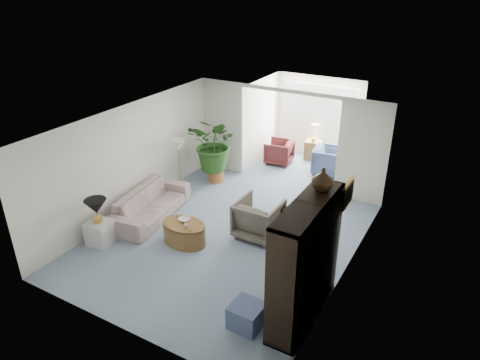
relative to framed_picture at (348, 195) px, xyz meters
The scene contains 26 objects.
floor 2.99m from the framed_picture, behind, with size 6.00×6.00×0.00m, color #899EB5.
sunroom_floor 5.16m from the framed_picture, 120.36° to the left, with size 2.60×2.60×0.00m, color #899EB5.
back_pier_left 5.37m from the framed_picture, 144.59° to the left, with size 1.20×0.12×2.50m, color white.
back_pier_right 3.18m from the framed_picture, 100.24° to the left, with size 1.20×0.12×2.50m, color white.
back_header 4.03m from the framed_picture, 128.43° to the left, with size 2.60×0.12×0.10m, color white.
window_pane 5.83m from the framed_picture, 114.98° to the left, with size 2.20×0.02×1.50m, color white.
window_blinds 5.81m from the framed_picture, 115.11° to the left, with size 2.20×0.02×1.50m, color white.
framed_picture is the anchor object (origin of this frame).
sofa 4.60m from the framed_picture, behind, with size 2.19×0.86×0.64m, color #B6AB9A.
end_table 4.99m from the framed_picture, 164.01° to the right, with size 0.46×0.46×0.50m, color silver.
table_lamp 4.85m from the framed_picture, 164.01° to the right, with size 0.44×0.44×0.30m, color black.
floor_lamp 4.80m from the framed_picture, 163.21° to the left, with size 0.36×0.36×0.28m, color #F6F1C4.
coffee_table 3.48m from the framed_picture, behind, with size 0.95×0.95×0.45m, color brown.
coffee_bowl 3.41m from the framed_picture, behind, with size 0.23×0.23×0.06m, color silver.
coffee_cup 3.25m from the framed_picture, 169.46° to the right, with size 0.10×0.10×0.09m, color beige.
wingback_chair 2.38m from the framed_picture, 164.26° to the left, with size 0.87×0.90×0.82m, color #665F51.
side_table_dark 2.02m from the framed_picture, 145.42° to the left, with size 0.54×0.43×0.64m, color black.
entertainment_cabinet 1.39m from the framed_picture, 100.97° to the right, with size 0.49×1.83×2.04m, color black.
cabinet_urn 0.89m from the framed_picture, 108.53° to the right, with size 0.34×0.34×0.35m, color #332111.
ottoman 2.55m from the framed_picture, 115.11° to the right, with size 0.49×0.49×0.39m, color slate.
plant_pot 4.98m from the framed_picture, 150.37° to the left, with size 0.40×0.40×0.32m, color #A56130.
house_plant 4.78m from the framed_picture, 150.37° to the left, with size 1.32×1.14×1.46m, color #26521C.
sunroom_chair_blue 4.77m from the framed_picture, 111.64° to the left, with size 0.81×0.83×0.76m, color slate.
sunroom_chair_maroon 5.49m from the framed_picture, 126.84° to the left, with size 0.72×0.74×0.68m, color maroon.
sunroom_table 5.75m from the framed_picture, 115.97° to the left, with size 0.46×0.36×0.56m, color brown.
shelf_clutter 1.40m from the framed_picture, 103.82° to the right, with size 0.30×1.11×1.06m.
Camera 1 is at (4.11, -6.63, 5.09)m, focal length 32.99 mm.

